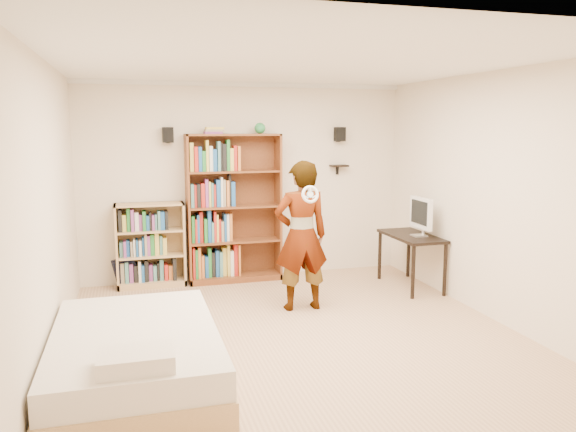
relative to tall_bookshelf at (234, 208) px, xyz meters
name	(u,v)px	position (x,y,z in m)	size (l,w,h in m)	color
ground	(297,338)	(0.21, -2.31, -1.01)	(4.50, 5.00, 0.01)	tan
room_shell	(298,163)	(0.21, -2.31, 0.76)	(4.52, 5.02, 2.71)	beige
crown_molding	(298,65)	(0.21, -2.31, 1.66)	(4.50, 5.00, 0.06)	white
speaker_left	(168,135)	(-0.84, 0.09, 0.99)	(0.14, 0.12, 0.20)	black
speaker_right	(340,134)	(1.56, 0.09, 0.99)	(0.14, 0.12, 0.20)	black
wall_shelf	(339,166)	(1.56, 0.10, 0.54)	(0.25, 0.16, 0.03)	black
tall_bookshelf	(234,208)	(0.00, 0.00, 0.00)	(1.27, 0.37, 2.01)	brown
low_bookshelf	(151,245)	(-1.12, 0.02, -0.45)	(0.89, 0.33, 1.11)	tan
computer_desk	(411,261)	(2.18, -0.96, -0.65)	(0.52, 1.03, 0.71)	black
imac	(419,217)	(2.22, -1.07, -0.05)	(0.10, 0.50, 0.50)	white
daybed	(136,351)	(-1.36, -2.95, -0.71)	(1.32, 2.03, 0.60)	beige
person	(301,236)	(0.52, -1.42, -0.14)	(0.63, 0.41, 1.73)	black
wii_wheel	(310,194)	(0.52, -1.75, 0.38)	(0.19, 0.19, 0.03)	white
navy_bag	(126,272)	(-1.45, 0.04, -0.80)	(0.31, 0.20, 0.42)	black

